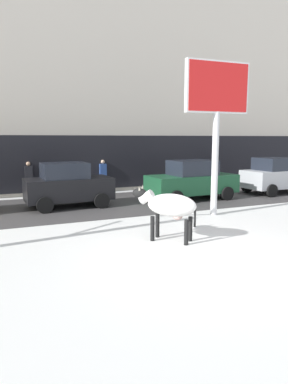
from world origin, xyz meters
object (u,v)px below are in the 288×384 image
Objects in this scene: pedestrian_near_billboard at (103,176)px; pedestrian_by_cars at (29,179)px; car_silver_hatchback at (275,176)px; cow_holstein at (170,206)px; car_darkgreen_sedan at (192,180)px; car_black_hatchback at (68,185)px; billboard at (217,97)px.

pedestrian_by_cars is at bearing 180.00° from pedestrian_near_billboard.
pedestrian_by_cars is (-11.96, 3.77, -0.05)m from car_silver_hatchback.
cow_holstein is 0.96× the size of pedestrian_near_billboard.
car_darkgreen_sedan is at bearing 179.15° from car_silver_hatchback.
car_black_hatchback reaches higher than pedestrian_by_cars.
car_black_hatchback is 5.71m from car_darkgreen_sedan.
cow_holstein is 10.46m from car_silver_hatchback.
car_darkgreen_sedan is (5.69, -0.45, -0.02)m from car_black_hatchback.
car_black_hatchback and car_silver_hatchback have the same top height.
car_black_hatchback reaches higher than car_darkgreen_sedan.
car_silver_hatchback reaches higher than pedestrian_by_cars.
car_silver_hatchback is 12.54m from pedestrian_by_cars.
car_black_hatchback is at bearing 142.82° from billboard.
car_darkgreen_sedan is at bearing -4.49° from car_black_hatchback.
pedestrian_near_billboard is at bearing 85.38° from cow_holstein.
cow_holstein is 0.46× the size of car_black_hatchback.
car_silver_hatchback is (4.99, -0.07, 0.02)m from car_darkgreen_sedan.
car_black_hatchback is 2.06× the size of pedestrian_by_cars.
car_silver_hatchback is (5.92, 3.09, -3.39)m from billboard.
billboard reaches higher than pedestrian_by_cars.
pedestrian_by_cars is (-3.74, 0.00, 0.00)m from pedestrian_near_billboard.
car_silver_hatchback is at bearing -2.79° from car_black_hatchback.
car_darkgreen_sedan is 7.89m from pedestrian_by_cars.
billboard is at bearing 37.10° from cow_holstein.
car_black_hatchback is 2.06× the size of pedestrian_near_billboard.
billboard is 8.01m from pedestrian_near_billboard.
car_darkgreen_sedan is (0.93, 3.17, -3.41)m from billboard.
car_silver_hatchback is at bearing -24.64° from pedestrian_near_billboard.
car_silver_hatchback reaches higher than car_darkgreen_sedan.
cow_holstein is at bearing -71.90° from pedestrian_by_cars.
car_darkgreen_sedan is at bearing 53.98° from cow_holstein.
car_black_hatchback is 1.00× the size of car_silver_hatchback.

